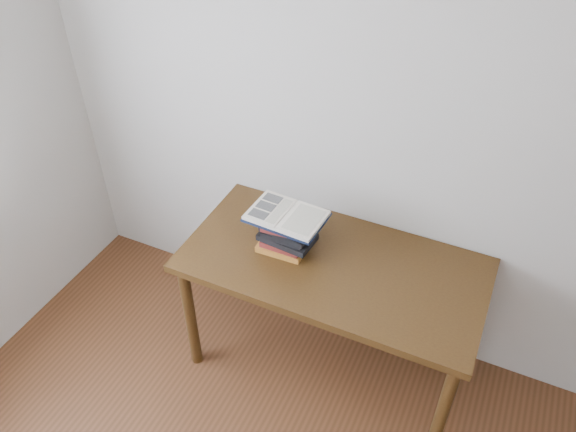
% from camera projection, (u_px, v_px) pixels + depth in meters
% --- Properties ---
extents(room_shell, '(3.54, 3.54, 2.62)m').
position_uv_depth(room_shell, '(90.00, 376.00, 1.22)').
color(room_shell, '#B2AFA8').
rests_on(room_shell, ground).
extents(desk, '(1.45, 0.73, 0.78)m').
position_uv_depth(desk, '(332.00, 276.00, 2.75)').
color(desk, '#3F290F').
rests_on(desk, ground).
extents(book_stack, '(0.28, 0.19, 0.18)m').
position_uv_depth(book_stack, '(286.00, 235.00, 2.70)').
color(book_stack, olive).
rests_on(book_stack, desk).
extents(open_book, '(0.37, 0.27, 0.03)m').
position_uv_depth(open_book, '(287.00, 216.00, 2.65)').
color(open_book, black).
rests_on(open_book, book_stack).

